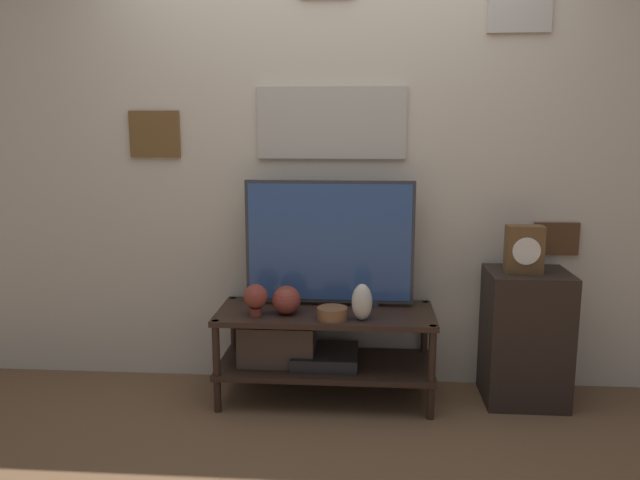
{
  "coord_description": "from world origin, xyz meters",
  "views": [
    {
      "loc": [
        0.22,
        -3.01,
        1.51
      ],
      "look_at": [
        -0.03,
        0.29,
        0.9
      ],
      "focal_mm": 35.0,
      "sensor_mm": 36.0,
      "label": 1
    }
  ],
  "objects_px": {
    "vase_slim_bronze": "(366,286)",
    "decorative_bust": "(256,297)",
    "mantel_clock": "(524,249)",
    "vase_wide_bowl": "(332,313)",
    "television": "(329,242)",
    "vase_urn_stoneware": "(362,302)",
    "vase_round_glass": "(287,300)"
  },
  "relations": [
    {
      "from": "vase_urn_stoneware",
      "to": "decorative_bust",
      "type": "bearing_deg",
      "value": 175.97
    },
    {
      "from": "vase_urn_stoneware",
      "to": "vase_wide_bowl",
      "type": "xyz_separation_m",
      "value": [
        -0.16,
        0.0,
        -0.07
      ]
    },
    {
      "from": "vase_slim_bronze",
      "to": "vase_round_glass",
      "type": "xyz_separation_m",
      "value": [
        -0.43,
        -0.28,
        -0.02
      ]
    },
    {
      "from": "vase_slim_bronze",
      "to": "decorative_bust",
      "type": "relative_size",
      "value": 1.1
    },
    {
      "from": "vase_slim_bronze",
      "to": "mantel_clock",
      "type": "relative_size",
      "value": 0.74
    },
    {
      "from": "decorative_bust",
      "to": "mantel_clock",
      "type": "xyz_separation_m",
      "value": [
        1.43,
        0.14,
        0.26
      ]
    },
    {
      "from": "vase_round_glass",
      "to": "decorative_bust",
      "type": "bearing_deg",
      "value": -167.09
    },
    {
      "from": "vase_slim_bronze",
      "to": "vase_round_glass",
      "type": "bearing_deg",
      "value": -146.76
    },
    {
      "from": "vase_round_glass",
      "to": "vase_slim_bronze",
      "type": "bearing_deg",
      "value": 33.24
    },
    {
      "from": "vase_urn_stoneware",
      "to": "vase_wide_bowl",
      "type": "distance_m",
      "value": 0.17
    },
    {
      "from": "decorative_bust",
      "to": "mantel_clock",
      "type": "distance_m",
      "value": 1.46
    },
    {
      "from": "vase_slim_bronze",
      "to": "vase_wide_bowl",
      "type": "xyz_separation_m",
      "value": [
        -0.18,
        -0.36,
        -0.06
      ]
    },
    {
      "from": "vase_round_glass",
      "to": "decorative_bust",
      "type": "xyz_separation_m",
      "value": [
        -0.16,
        -0.04,
        0.02
      ]
    },
    {
      "from": "vase_urn_stoneware",
      "to": "mantel_clock",
      "type": "distance_m",
      "value": 0.91
    },
    {
      "from": "vase_round_glass",
      "to": "mantel_clock",
      "type": "distance_m",
      "value": 1.3
    },
    {
      "from": "vase_wide_bowl",
      "to": "mantel_clock",
      "type": "relative_size",
      "value": 0.63
    },
    {
      "from": "vase_urn_stoneware",
      "to": "vase_round_glass",
      "type": "xyz_separation_m",
      "value": [
        -0.41,
        0.08,
        -0.02
      ]
    },
    {
      "from": "vase_slim_bronze",
      "to": "decorative_bust",
      "type": "distance_m",
      "value": 0.67
    },
    {
      "from": "vase_urn_stoneware",
      "to": "vase_slim_bronze",
      "type": "xyz_separation_m",
      "value": [
        0.02,
        0.36,
        -0.0
      ]
    },
    {
      "from": "vase_urn_stoneware",
      "to": "mantel_clock",
      "type": "relative_size",
      "value": 0.76
    },
    {
      "from": "vase_round_glass",
      "to": "vase_wide_bowl",
      "type": "relative_size",
      "value": 0.98
    },
    {
      "from": "television",
      "to": "vase_urn_stoneware",
      "type": "xyz_separation_m",
      "value": [
        0.19,
        -0.26,
        -0.27
      ]
    },
    {
      "from": "vase_round_glass",
      "to": "vase_wide_bowl",
      "type": "xyz_separation_m",
      "value": [
        0.25,
        -0.08,
        -0.05
      ]
    },
    {
      "from": "decorative_bust",
      "to": "vase_round_glass",
      "type": "bearing_deg",
      "value": 12.91
    },
    {
      "from": "vase_slim_bronze",
      "to": "decorative_bust",
      "type": "xyz_separation_m",
      "value": [
        -0.59,
        -0.32,
        0.01
      ]
    },
    {
      "from": "television",
      "to": "vase_wide_bowl",
      "type": "relative_size",
      "value": 5.89
    },
    {
      "from": "decorative_bust",
      "to": "mantel_clock",
      "type": "relative_size",
      "value": 0.67
    },
    {
      "from": "vase_slim_bronze",
      "to": "television",
      "type": "bearing_deg",
      "value": -155.08
    },
    {
      "from": "vase_slim_bronze",
      "to": "decorative_bust",
      "type": "bearing_deg",
      "value": -151.7
    },
    {
      "from": "vase_slim_bronze",
      "to": "vase_urn_stoneware",
      "type": "bearing_deg",
      "value": -93.37
    },
    {
      "from": "vase_urn_stoneware",
      "to": "mantel_clock",
      "type": "xyz_separation_m",
      "value": [
        0.86,
        0.18,
        0.26
      ]
    },
    {
      "from": "decorative_bust",
      "to": "vase_wide_bowl",
      "type": "bearing_deg",
      "value": -5.46
    }
  ]
}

